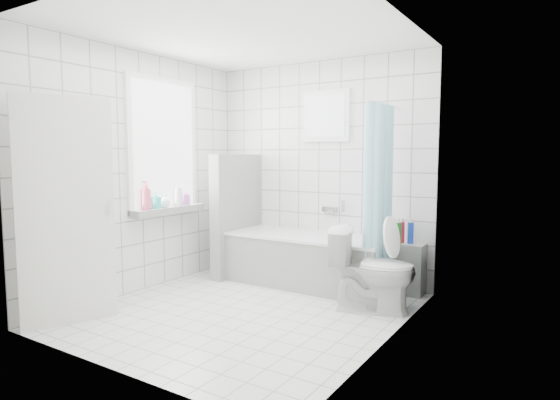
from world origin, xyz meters
The scene contains 19 objects.
ground centered at (0.00, 0.00, 0.00)m, with size 3.00×3.00×0.00m, color white.
ceiling centered at (0.00, 0.00, 2.60)m, with size 3.00×3.00×0.00m, color white.
wall_back centered at (0.00, 1.50, 1.30)m, with size 2.80×0.02×2.60m, color white.
wall_front centered at (0.00, -1.50, 1.30)m, with size 2.80×0.02×2.60m, color white.
wall_left centered at (-1.40, 0.00, 1.30)m, with size 0.02×3.00×2.60m, color white.
wall_right centered at (1.40, 0.00, 1.30)m, with size 0.02×3.00×2.60m, color white.
window_left centered at (-1.35, 0.30, 1.60)m, with size 0.01×0.90×1.40m, color white.
window_back centered at (0.10, 1.46, 1.95)m, with size 0.50×0.01×0.50m, color white.
window_sill centered at (-1.31, 0.30, 0.86)m, with size 0.18×1.02×0.08m, color white.
door centered at (-1.10, -1.11, 1.00)m, with size 0.04×0.80×2.00m, color silver.
bathtub centered at (0.07, 1.12, 0.29)m, with size 1.87×0.77×0.58m.
partition_wall centered at (-0.93, 1.07, 0.75)m, with size 0.15×0.85×1.50m, color white.
tiled_ledge centered at (1.12, 1.38, 0.28)m, with size 0.40×0.24×0.55m, color white.
toilet centered at (1.03, 0.65, 0.40)m, with size 0.45×0.79×0.81m, color white.
curtain_rod centered at (0.95, 1.10, 2.00)m, with size 0.02×0.02×0.80m, color silver.
shower_curtain centered at (0.95, 0.97, 1.10)m, with size 0.14×0.48×1.78m, color #4EC9E6, non-canonical shape.
tub_faucet centered at (0.17, 1.46, 0.85)m, with size 0.18×0.06×0.06m, color silver.
sill_bottles centered at (-1.30, 0.22, 1.03)m, with size 0.16×0.74×0.32m.
ledge_bottles centered at (1.10, 1.35, 0.66)m, with size 0.17×0.16×0.23m.
Camera 1 is at (2.62, -3.52, 1.49)m, focal length 30.00 mm.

